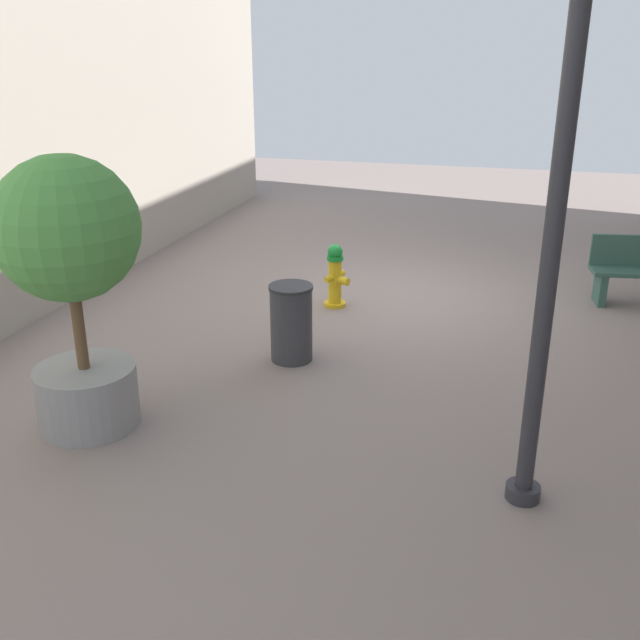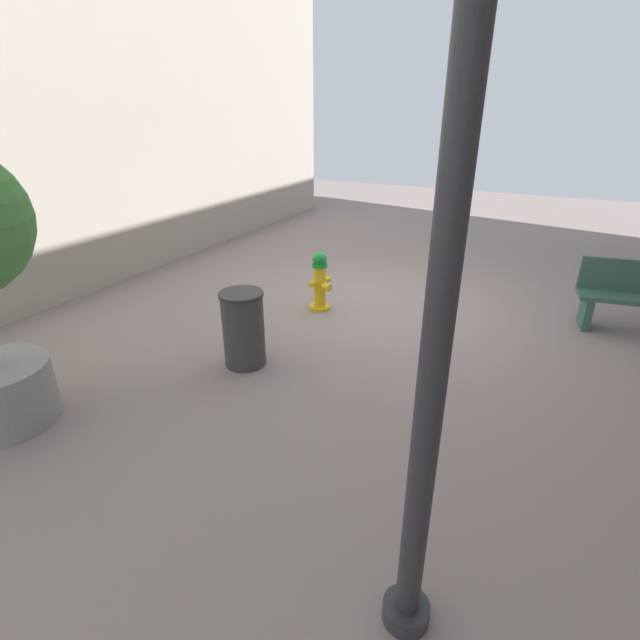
{
  "view_description": "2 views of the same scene",
  "coord_description": "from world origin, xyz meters",
  "px_view_note": "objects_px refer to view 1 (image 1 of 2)",
  "views": [
    {
      "loc": [
        -1.44,
        9.92,
        3.51
      ],
      "look_at": [
        0.66,
        2.26,
        0.43
      ],
      "focal_mm": 41.1,
      "sensor_mm": 36.0,
      "label": 1
    },
    {
      "loc": [
        -2.08,
        6.51,
        2.8
      ],
      "look_at": [
        0.28,
        1.81,
        0.42
      ],
      "focal_mm": 26.58,
      "sensor_mm": 36.0,
      "label": 2
    }
  ],
  "objects_px": {
    "street_lamp": "(560,179)",
    "trash_bin": "(291,323)",
    "planter_tree": "(71,264)",
    "fire_hydrant": "(335,275)"
  },
  "relations": [
    {
      "from": "street_lamp",
      "to": "trash_bin",
      "type": "relative_size",
      "value": 4.67
    },
    {
      "from": "planter_tree",
      "to": "fire_hydrant",
      "type": "bearing_deg",
      "value": -110.83
    },
    {
      "from": "planter_tree",
      "to": "trash_bin",
      "type": "relative_size",
      "value": 2.87
    },
    {
      "from": "planter_tree",
      "to": "street_lamp",
      "type": "distance_m",
      "value": 4.18
    },
    {
      "from": "fire_hydrant",
      "to": "street_lamp",
      "type": "height_order",
      "value": "street_lamp"
    },
    {
      "from": "fire_hydrant",
      "to": "planter_tree",
      "type": "height_order",
      "value": "planter_tree"
    },
    {
      "from": "fire_hydrant",
      "to": "trash_bin",
      "type": "height_order",
      "value": "trash_bin"
    },
    {
      "from": "street_lamp",
      "to": "trash_bin",
      "type": "height_order",
      "value": "street_lamp"
    },
    {
      "from": "street_lamp",
      "to": "trash_bin",
      "type": "xyz_separation_m",
      "value": [
        2.63,
        -2.13,
        -2.14
      ]
    },
    {
      "from": "trash_bin",
      "to": "planter_tree",
      "type": "bearing_deg",
      "value": 54.1
    }
  ]
}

